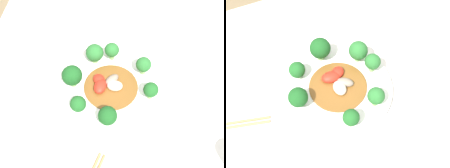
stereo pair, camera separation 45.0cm
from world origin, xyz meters
TOP-DOWN VIEW (x-y plane):
  - table at (0.00, 0.00)m, footprint 1.08×0.85m
  - plate at (0.00, 0.00)m, footprint 0.29×0.29m
  - broccoli_west at (-0.11, -0.01)m, footprint 0.04×0.04m
  - broccoli_southeast at (0.09, -0.08)m, footprint 0.04×0.04m
  - broccoli_north at (0.02, 0.11)m, footprint 0.04×0.04m
  - broccoli_southwest at (-0.09, -0.06)m, footprint 0.05×0.05m
  - broccoli_northwest at (-0.07, 0.08)m, footprint 0.04×0.04m
  - broccoli_east at (0.11, 0.01)m, footprint 0.05×0.05m
  - broccoli_south at (0.01, -0.11)m, footprint 0.06×0.06m
  - stirfry_center at (-0.00, -0.01)m, footprint 0.16×0.16m

SIDE VIEW (x-z plane):
  - table at x=0.00m, z-range 0.00..0.75m
  - plate at x=0.00m, z-range 0.75..0.77m
  - stirfry_center at x=0.00m, z-range 0.77..0.79m
  - broccoli_southeast at x=0.09m, z-range 0.78..0.83m
  - broccoli_north at x=0.02m, z-range 0.78..0.84m
  - broccoli_east at x=0.11m, z-range 0.78..0.84m
  - broccoli_west at x=-0.11m, z-range 0.78..0.84m
  - broccoli_northwest at x=-0.07m, z-range 0.78..0.84m
  - broccoli_southwest at x=-0.09m, z-range 0.78..0.84m
  - broccoli_south at x=0.01m, z-range 0.78..0.85m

